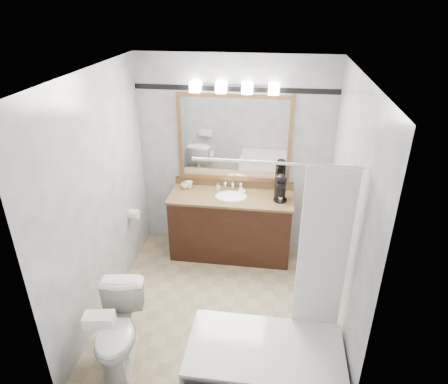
{
  "coord_description": "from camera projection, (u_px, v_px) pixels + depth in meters",
  "views": [
    {
      "loc": [
        0.52,
        -3.34,
        3.09
      ],
      "look_at": [
        0.01,
        0.35,
        1.23
      ],
      "focal_mm": 32.0,
      "sensor_mm": 36.0,
      "label": 1
    }
  ],
  "objects": [
    {
      "name": "mirror",
      "position": [
        234.0,
        139.0,
        4.87
      ],
      "size": [
        1.4,
        0.04,
        1.1
      ],
      "color": "olive",
      "rests_on": "room"
    },
    {
      "name": "tp_roll",
      "position": [
        134.0,
        214.0,
        4.82
      ],
      "size": [
        0.11,
        0.12,
        0.12
      ],
      "primitive_type": "cylinder",
      "rotation": [
        0.0,
        1.57,
        0.0
      ],
      "color": "white",
      "rests_on": "room"
    },
    {
      "name": "cup_right",
      "position": [
        189.0,
        185.0,
        5.12
      ],
      "size": [
        0.1,
        0.1,
        0.09
      ],
      "primitive_type": "imported",
      "rotation": [
        0.0,
        0.0,
        0.09
      ],
      "color": "white",
      "rests_on": "vanity"
    },
    {
      "name": "tissue_box",
      "position": [
        99.0,
        320.0,
        3.16
      ],
      "size": [
        0.26,
        0.17,
        0.1
      ],
      "primitive_type": "cube",
      "rotation": [
        0.0,
        0.0,
        0.18
      ],
      "color": "white",
      "rests_on": "toilet"
    },
    {
      "name": "accent_stripe",
      "position": [
        235.0,
        89.0,
        4.61
      ],
      "size": [
        2.4,
        0.01,
        0.06
      ],
      "primitive_type": "cube",
      "color": "black",
      "rests_on": "room"
    },
    {
      "name": "soap_bottle_a",
      "position": [
        218.0,
        187.0,
        5.05
      ],
      "size": [
        0.05,
        0.05,
        0.09
      ],
      "primitive_type": "imported",
      "rotation": [
        0.0,
        0.0,
        -0.32
      ],
      "color": "white",
      "rests_on": "vanity"
    },
    {
      "name": "vanity",
      "position": [
        231.0,
        224.0,
        5.1
      ],
      "size": [
        1.53,
        0.58,
        0.97
      ],
      "color": "black",
      "rests_on": "ground"
    },
    {
      "name": "cup_left",
      "position": [
        185.0,
        186.0,
        5.09
      ],
      "size": [
        0.11,
        0.11,
        0.08
      ],
      "primitive_type": "imported",
      "rotation": [
        0.0,
        0.0,
        -0.18
      ],
      "color": "white",
      "rests_on": "vanity"
    },
    {
      "name": "room",
      "position": [
        218.0,
        206.0,
        3.84
      ],
      "size": [
        2.42,
        2.62,
        2.52
      ],
      "color": "tan",
      "rests_on": "ground"
    },
    {
      "name": "toilet",
      "position": [
        118.0,
        331.0,
        3.59
      ],
      "size": [
        0.51,
        0.76,
        0.72
      ],
      "primitive_type": "imported",
      "rotation": [
        0.0,
        0.0,
        0.15
      ],
      "color": "white",
      "rests_on": "ground"
    },
    {
      "name": "coffee_maker",
      "position": [
        280.0,
        186.0,
        4.78
      ],
      "size": [
        0.17,
        0.21,
        0.32
      ],
      "rotation": [
        0.0,
        0.0,
        0.13
      ],
      "color": "black",
      "rests_on": "vanity"
    },
    {
      "name": "soap_bar",
      "position": [
        242.0,
        191.0,
        5.01
      ],
      "size": [
        0.09,
        0.06,
        0.03
      ],
      "primitive_type": "cube",
      "rotation": [
        0.0,
        0.0,
        -0.02
      ],
      "color": "#EDE9C3",
      "rests_on": "vanity"
    },
    {
      "name": "soap_bottle_b",
      "position": [
        241.0,
        189.0,
        5.02
      ],
      "size": [
        0.07,
        0.07,
        0.08
      ],
      "primitive_type": "imported",
      "rotation": [
        0.0,
        0.0,
        -0.1
      ],
      "color": "white",
      "rests_on": "vanity"
    },
    {
      "name": "vanity_light_bar",
      "position": [
        234.0,
        87.0,
        4.54
      ],
      "size": [
        1.02,
        0.14,
        0.12
      ],
      "color": "silver",
      "rests_on": "room"
    },
    {
      "name": "bathtub",
      "position": [
        267.0,
        360.0,
        3.41
      ],
      "size": [
        1.3,
        0.75,
        1.96
      ],
      "color": "white",
      "rests_on": "ground"
    }
  ]
}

